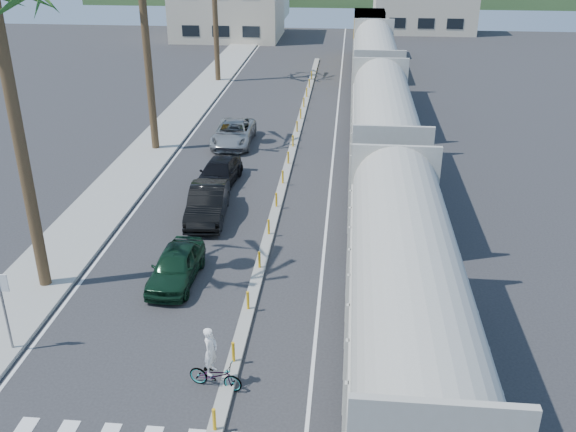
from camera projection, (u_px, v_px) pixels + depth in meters
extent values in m
plane|color=#28282B|center=(222.00, 408.00, 18.52)|extent=(140.00, 140.00, 0.00)
cube|color=gray|center=(166.00, 133.00, 41.78)|extent=(3.00, 90.00, 0.15)
cube|color=black|center=(362.00, 126.00, 43.39)|extent=(0.12, 100.00, 0.06)
cube|color=black|center=(384.00, 127.00, 43.26)|extent=(0.12, 100.00, 0.06)
cube|color=gray|center=(288.00, 165.00, 36.53)|extent=(0.45, 60.00, 0.15)
cylinder|color=gold|center=(214.00, 419.00, 17.41)|extent=(0.10, 0.10, 0.70)
cylinder|color=gold|center=(233.00, 352.00, 20.12)|extent=(0.10, 0.10, 0.70)
cylinder|color=gold|center=(248.00, 300.00, 22.82)|extent=(0.10, 0.10, 0.70)
cylinder|color=gold|center=(259.00, 260.00, 25.53)|extent=(0.10, 0.10, 0.70)
cylinder|color=gold|center=(269.00, 227.00, 28.23)|extent=(0.10, 0.10, 0.70)
cylinder|color=gold|center=(276.00, 200.00, 30.94)|extent=(0.10, 0.10, 0.70)
cylinder|color=gold|center=(283.00, 177.00, 33.64)|extent=(0.10, 0.10, 0.70)
cylinder|color=gold|center=(288.00, 158.00, 36.35)|extent=(0.10, 0.10, 0.70)
cylinder|color=gold|center=(293.00, 141.00, 39.05)|extent=(0.10, 0.10, 0.70)
cylinder|color=gold|center=(297.00, 126.00, 41.76)|extent=(0.10, 0.10, 0.70)
cylinder|color=gold|center=(301.00, 114.00, 44.46)|extent=(0.10, 0.10, 0.70)
cylinder|color=gold|center=(304.00, 102.00, 47.17)|extent=(0.10, 0.10, 0.70)
cylinder|color=gold|center=(307.00, 92.00, 49.87)|extent=(0.10, 0.10, 0.70)
cylinder|color=gold|center=(309.00, 83.00, 52.58)|extent=(0.10, 0.10, 0.70)
cylinder|color=gold|center=(312.00, 75.00, 55.28)|extent=(0.10, 0.10, 0.70)
cube|color=silver|center=(192.00, 135.00, 41.66)|extent=(0.12, 90.00, 0.01)
cube|color=silver|center=(335.00, 140.00, 40.85)|extent=(0.12, 90.00, 0.01)
cube|color=#A8A69A|center=(403.00, 332.00, 17.33)|extent=(3.00, 12.88, 3.40)
cylinder|color=#A8A69A|center=(408.00, 278.00, 16.61)|extent=(2.90, 12.58, 2.90)
cube|color=black|center=(397.00, 396.00, 18.26)|extent=(2.60, 12.88, 1.00)
cube|color=#A8A69A|center=(382.00, 150.00, 30.86)|extent=(3.00, 12.88, 3.40)
cylinder|color=#A8A69A|center=(385.00, 116.00, 30.14)|extent=(2.90, 12.58, 2.90)
cube|color=black|center=(380.00, 192.00, 31.79)|extent=(2.60, 12.88, 1.00)
cube|color=#A8A69A|center=(374.00, 79.00, 44.38)|extent=(3.00, 12.88, 3.40)
cylinder|color=#A8A69A|center=(376.00, 54.00, 43.66)|extent=(2.90, 12.58, 2.90)
cube|color=black|center=(373.00, 110.00, 45.31)|extent=(2.60, 12.88, 1.00)
cube|color=#4C4C4F|center=(369.00, 57.00, 59.51)|extent=(3.00, 17.00, 0.50)
cube|color=gold|center=(370.00, 42.00, 57.95)|extent=(2.70, 12.24, 2.60)
cube|color=gold|center=(369.00, 27.00, 63.94)|extent=(3.00, 3.74, 3.20)
cube|color=black|center=(369.00, 64.00, 59.76)|extent=(2.60, 13.60, 0.90)
cylinder|color=brown|center=(21.00, 151.00, 22.30)|extent=(0.44, 0.44, 11.00)
cylinder|color=brown|center=(149.00, 68.00, 36.97)|extent=(0.44, 0.44, 10.00)
cylinder|color=brown|center=(215.00, 9.00, 52.75)|extent=(0.44, 0.44, 12.00)
cylinder|color=slate|center=(5.00, 312.00, 20.33)|extent=(0.08, 0.08, 3.00)
cube|color=beige|center=(228.00, 2.00, 73.69)|extent=(12.00, 10.00, 8.00)
cube|color=beige|center=(424.00, 1.00, 79.12)|extent=(12.00, 10.00, 7.00)
imported|color=black|center=(176.00, 266.00, 24.71)|extent=(1.83, 4.10, 1.37)
imported|color=black|center=(208.00, 203.00, 29.90)|extent=(2.36, 4.95, 1.55)
imported|color=black|center=(219.00, 173.00, 33.75)|extent=(2.52, 4.78, 1.30)
imported|color=#9A9C9E|center=(233.00, 133.00, 39.80)|extent=(2.53, 5.19, 1.42)
imported|color=#9EA0A5|center=(215.00, 375.00, 19.18)|extent=(1.31, 1.95, 0.89)
imported|color=white|center=(211.00, 351.00, 18.81)|extent=(0.72, 0.61, 1.55)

